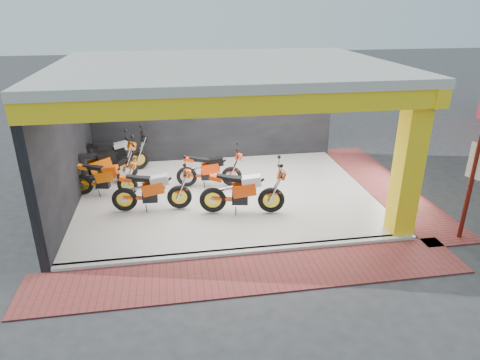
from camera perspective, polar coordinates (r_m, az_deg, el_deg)
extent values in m
plane|color=#2D2D30|center=(10.37, -0.39, -6.80)|extent=(80.00, 80.00, 0.00)
cube|color=white|center=(12.11, -1.87, -2.00)|extent=(8.00, 6.00, 0.10)
cube|color=beige|center=(11.11, -2.10, 14.88)|extent=(8.40, 6.40, 0.20)
cube|color=black|center=(14.48, -3.60, 9.22)|extent=(8.20, 0.20, 3.50)
cube|color=black|center=(11.74, -22.29, 4.35)|extent=(0.20, 6.20, 3.50)
cube|color=yellow|center=(10.22, 21.55, 1.90)|extent=(0.50, 0.50, 3.50)
cube|color=yellow|center=(8.24, 0.66, 10.07)|extent=(8.40, 0.30, 0.40)
cube|color=yellow|center=(12.32, 17.24, 13.27)|extent=(0.30, 6.40, 0.40)
cube|color=white|center=(9.48, 0.59, -9.52)|extent=(8.00, 0.20, 0.10)
cube|color=maroon|center=(8.86, 1.48, -12.35)|extent=(9.00, 1.40, 0.03)
cube|color=maroon|center=(13.55, 18.70, -0.66)|extent=(1.40, 7.00, 0.03)
cylinder|color=#58130D|center=(10.81, 28.31, -1.03)|extent=(0.10, 0.10, 2.51)
cube|color=white|center=(10.59, 28.95, 2.21)|extent=(0.14, 0.34, 0.80)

